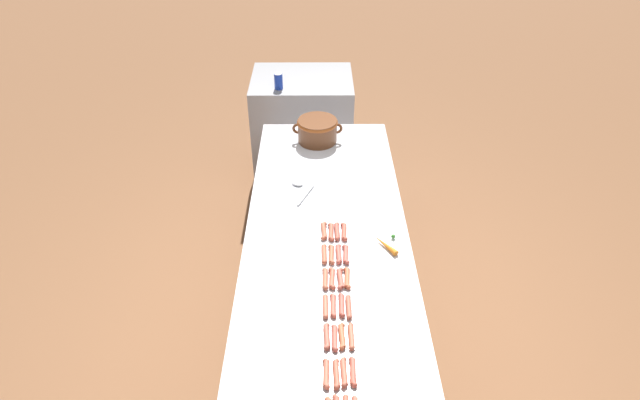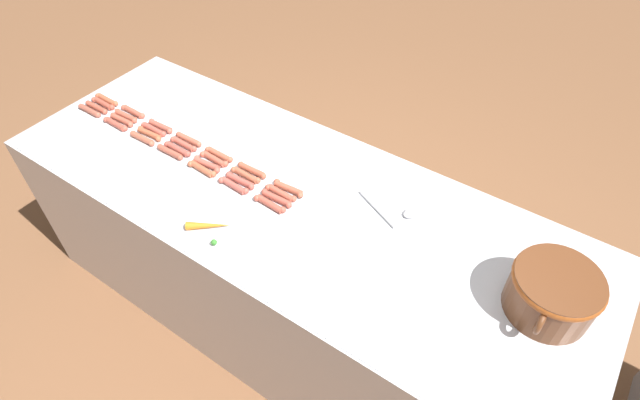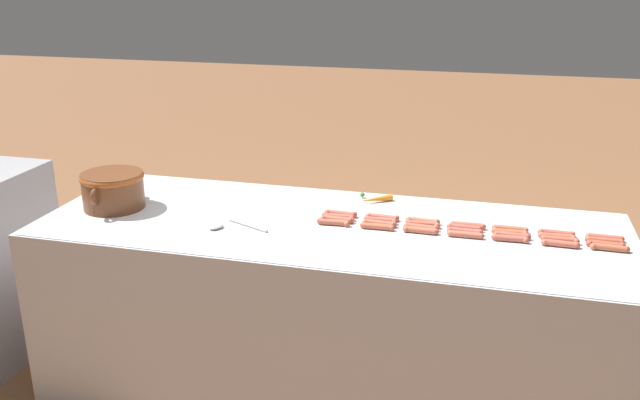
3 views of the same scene
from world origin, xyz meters
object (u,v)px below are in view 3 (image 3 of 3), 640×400
at_px(hot_dog_11, 421,227).
at_px(serving_spoon, 227,226).
at_px(hot_dog_1, 560,244).
at_px(hot_dog_8, 560,240).
at_px(hot_dog_6, 333,222).
at_px(hot_dog_25, 423,221).
at_px(hot_dog_15, 557,237).
at_px(hot_dog_22, 556,233).
at_px(hot_dog_17, 465,228).
at_px(hot_dog_26, 382,217).
at_px(hot_dog_0, 610,248).
at_px(hot_dog_9, 512,235).
at_px(hot_dog_23, 510,229).
at_px(hot_dog_7, 606,244).
at_px(hot_dog_13, 337,219).
at_px(bean_pot, 113,188).
at_px(hot_dog_14, 604,241).
at_px(hot_dog_19, 380,220).
at_px(hot_dog_24, 468,225).
at_px(hot_dog_27, 341,214).
at_px(hot_dog_2, 510,239).
at_px(hot_dog_4, 421,230).
at_px(hot_dog_20, 338,217).
at_px(hot_dog_12, 379,223).
at_px(hot_dog_5, 377,227).
at_px(hot_dog_16, 510,232).
at_px(hot_dog_18, 423,224).
at_px(hot_dog_3, 465,235).
at_px(carrot, 374,199).
at_px(hot_dog_10, 465,231).
at_px(hot_dog_21, 605,238).

relative_size(hot_dog_11, serving_spoon, 0.56).
xyz_separation_m(hot_dog_1, hot_dog_8, (0.04, -0.00, 0.00)).
distance_m(hot_dog_6, hot_dog_25, 0.38).
height_order(hot_dog_15, hot_dog_22, same).
relative_size(hot_dog_15, hot_dog_17, 1.00).
xyz_separation_m(hot_dog_26, serving_spoon, (-0.25, 0.61, -0.01)).
height_order(hot_dog_0, hot_dog_9, same).
relative_size(hot_dog_0, hot_dog_23, 1.00).
xyz_separation_m(hot_dog_7, hot_dog_11, (0.00, 0.72, 0.00)).
relative_size(hot_dog_7, hot_dog_25, 1.00).
relative_size(hot_dog_13, bean_pot, 0.42).
bearing_deg(hot_dog_14, hot_dog_7, 179.86).
xyz_separation_m(hot_dog_19, hot_dog_24, (0.03, -0.36, 0.00)).
relative_size(hot_dog_22, bean_pot, 0.42).
distance_m(hot_dog_14, bean_pot, 2.09).
relative_size(hot_dog_27, serving_spoon, 0.56).
relative_size(hot_dog_2, hot_dog_4, 1.00).
bearing_deg(hot_dog_1, hot_dog_11, 86.15).
distance_m(hot_dog_11, hot_dog_27, 0.36).
bearing_deg(hot_dog_20, hot_dog_6, 176.28).
xyz_separation_m(hot_dog_2, hot_dog_12, (0.03, 0.53, 0.00)).
relative_size(hot_dog_5, hot_dog_23, 1.00).
relative_size(hot_dog_23, hot_dog_24, 1.00).
bearing_deg(hot_dog_16, hot_dog_18, 89.07).
bearing_deg(hot_dog_23, hot_dog_3, 122.46).
xyz_separation_m(hot_dog_12, hot_dog_18, (0.04, -0.18, 0.00)).
xyz_separation_m(hot_dog_16, hot_dog_25, (0.04, 0.36, 0.00)).
distance_m(hot_dog_3, hot_dog_7, 0.53).
xyz_separation_m(hot_dog_7, hot_dog_12, (0.00, 0.89, 0.00)).
height_order(hot_dog_3, hot_dog_27, same).
bearing_deg(hot_dog_3, hot_dog_24, -2.28).
xyz_separation_m(hot_dog_8, carrot, (0.29, 0.80, 0.00)).
bearing_deg(serving_spoon, hot_dog_12, -73.87).
bearing_deg(hot_dog_11, hot_dog_5, 101.59).
distance_m(hot_dog_15, carrot, 0.83).
distance_m(hot_dog_10, hot_dog_21, 0.55).
relative_size(hot_dog_10, hot_dog_16, 1.00).
distance_m(hot_dog_13, hot_dog_19, 0.18).
bearing_deg(hot_dog_16, carrot, 66.91).
bearing_deg(hot_dog_9, hot_dog_26, 82.31).
xyz_separation_m(hot_dog_17, hot_dog_26, (0.04, 0.35, 0.00)).
xyz_separation_m(hot_dog_6, hot_dog_24, (0.11, -0.55, 0.00)).
bearing_deg(hot_dog_16, hot_dog_20, 89.91).
bearing_deg(hot_dog_6, bean_pot, 91.94).
bearing_deg(hot_dog_19, hot_dog_13, 101.15).
relative_size(hot_dog_6, hot_dog_22, 1.00).
height_order(hot_dog_10, serving_spoon, hot_dog_10).
bearing_deg(hot_dog_5, hot_dog_14, -85.28).
bearing_deg(hot_dog_17, bean_pot, 94.07).
relative_size(hot_dog_24, hot_dog_26, 1.00).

